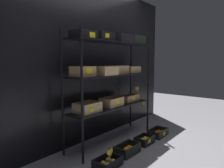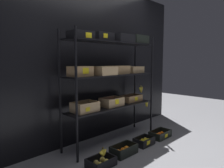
{
  "view_description": "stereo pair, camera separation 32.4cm",
  "coord_description": "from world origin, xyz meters",
  "px_view_note": "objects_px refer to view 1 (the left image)",
  "views": [
    {
      "loc": [
        -2.51,
        -2.02,
        1.27
      ],
      "look_at": [
        0.0,
        0.0,
        0.91
      ],
      "focal_mm": 33.71,
      "sensor_mm": 36.0,
      "label": 1
    },
    {
      "loc": [
        -2.29,
        -2.26,
        1.27
      ],
      "look_at": [
        0.0,
        0.0,
        0.91
      ],
      "focal_mm": 33.71,
      "sensor_mm": 36.0,
      "label": 2
    }
  ],
  "objects_px": {
    "crate_ground_tangerine": "(158,133)",
    "crate_ground_orange": "(127,150)",
    "crate_ground_lemon": "(144,141)",
    "display_rack": "(112,73)",
    "crate_ground_apple_gold": "(108,163)",
    "banana_bunch_loose": "(110,153)"
  },
  "relations": [
    {
      "from": "display_rack",
      "to": "banana_bunch_loose",
      "type": "xyz_separation_m",
      "value": [
        -0.65,
        -0.48,
        -0.92
      ]
    },
    {
      "from": "crate_ground_orange",
      "to": "crate_ground_lemon",
      "type": "height_order",
      "value": "crate_ground_orange"
    },
    {
      "from": "display_rack",
      "to": "crate_ground_orange",
      "type": "height_order",
      "value": "display_rack"
    },
    {
      "from": "crate_ground_lemon",
      "to": "display_rack",
      "type": "bearing_deg",
      "value": 115.27
    },
    {
      "from": "display_rack",
      "to": "crate_ground_tangerine",
      "type": "xyz_separation_m",
      "value": [
        0.66,
        -0.47,
        -1.04
      ]
    },
    {
      "from": "crate_ground_lemon",
      "to": "banana_bunch_loose",
      "type": "distance_m",
      "value": 0.87
    },
    {
      "from": "display_rack",
      "to": "crate_ground_lemon",
      "type": "relative_size",
      "value": 5.65
    },
    {
      "from": "banana_bunch_loose",
      "to": "crate_ground_lemon",
      "type": "bearing_deg",
      "value": 1.15
    },
    {
      "from": "display_rack",
      "to": "crate_ground_tangerine",
      "type": "distance_m",
      "value": 1.32
    },
    {
      "from": "crate_ground_apple_gold",
      "to": "crate_ground_orange",
      "type": "height_order",
      "value": "crate_ground_orange"
    },
    {
      "from": "crate_ground_lemon",
      "to": "crate_ground_tangerine",
      "type": "distance_m",
      "value": 0.44
    },
    {
      "from": "display_rack",
      "to": "crate_ground_tangerine",
      "type": "height_order",
      "value": "display_rack"
    },
    {
      "from": "display_rack",
      "to": "crate_ground_apple_gold",
      "type": "relative_size",
      "value": 5.21
    },
    {
      "from": "crate_ground_tangerine",
      "to": "crate_ground_orange",
      "type": "bearing_deg",
      "value": 179.16
    },
    {
      "from": "crate_ground_orange",
      "to": "crate_ground_lemon",
      "type": "xyz_separation_m",
      "value": [
        0.46,
        -0.0,
        -0.0
      ]
    },
    {
      "from": "banana_bunch_loose",
      "to": "crate_ground_apple_gold",
      "type": "bearing_deg",
      "value": 178.93
    },
    {
      "from": "crate_ground_apple_gold",
      "to": "crate_ground_tangerine",
      "type": "distance_m",
      "value": 1.34
    },
    {
      "from": "crate_ground_apple_gold",
      "to": "banana_bunch_loose",
      "type": "height_order",
      "value": "banana_bunch_loose"
    },
    {
      "from": "crate_ground_apple_gold",
      "to": "display_rack",
      "type": "bearing_deg",
      "value": 35.13
    },
    {
      "from": "crate_ground_apple_gold",
      "to": "crate_ground_orange",
      "type": "xyz_separation_m",
      "value": [
        0.44,
        0.02,
        0.01
      ]
    },
    {
      "from": "display_rack",
      "to": "crate_ground_lemon",
      "type": "height_order",
      "value": "display_rack"
    },
    {
      "from": "crate_ground_apple_gold",
      "to": "crate_ground_lemon",
      "type": "relative_size",
      "value": 1.08
    }
  ]
}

